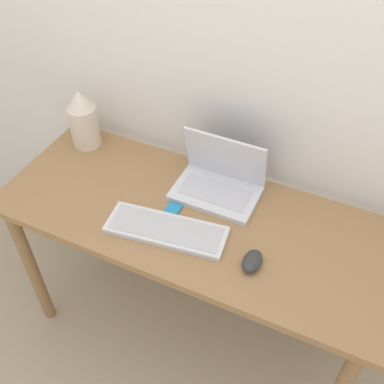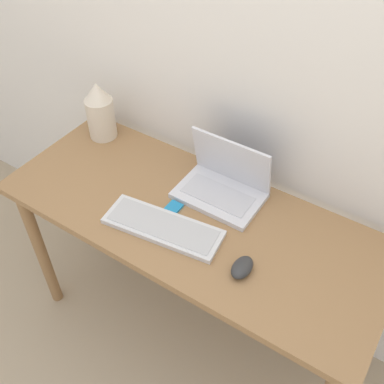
% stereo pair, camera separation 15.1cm
% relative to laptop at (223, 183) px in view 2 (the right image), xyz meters
% --- Properties ---
extents(ground_plane, '(12.00, 12.00, 0.00)m').
position_rel_laptop_xyz_m(ground_plane, '(-0.04, -0.44, -0.82)').
color(ground_plane, tan).
extents(wall_back, '(6.00, 0.05, 2.50)m').
position_rel_laptop_xyz_m(wall_back, '(-0.04, 0.19, 0.43)').
color(wall_back, silver).
rests_on(wall_back, ground_plane).
extents(desk, '(1.39, 0.56, 0.77)m').
position_rel_laptop_xyz_m(desk, '(-0.04, -0.15, -0.16)').
color(desk, olive).
rests_on(desk, ground_plane).
extents(laptop, '(0.31, 0.21, 0.22)m').
position_rel_laptop_xyz_m(laptop, '(0.00, 0.00, 0.00)').
color(laptop, silver).
rests_on(laptop, desk).
extents(keyboard, '(0.42, 0.19, 0.02)m').
position_rel_laptop_xyz_m(keyboard, '(-0.08, -0.26, -0.04)').
color(keyboard, silver).
rests_on(keyboard, desk).
extents(mouse, '(0.06, 0.09, 0.04)m').
position_rel_laptop_xyz_m(mouse, '(0.23, -0.27, -0.03)').
color(mouse, '#2D2D2D').
rests_on(mouse, desk).
extents(vase, '(0.11, 0.11, 0.25)m').
position_rel_laptop_xyz_m(vase, '(-0.60, 0.03, 0.07)').
color(vase, beige).
rests_on(vase, desk).
extents(mp3_player, '(0.05, 0.07, 0.01)m').
position_rel_laptop_xyz_m(mp3_player, '(-0.11, -0.17, -0.04)').
color(mp3_player, '#1E7FB7').
rests_on(mp3_player, desk).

